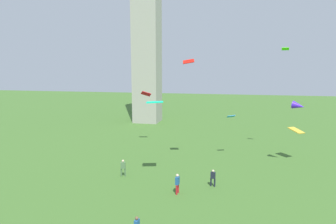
% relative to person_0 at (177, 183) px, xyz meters
% --- Properties ---
extents(person_0, '(0.34, 0.56, 1.82)m').
position_rel_person_0_xyz_m(person_0, '(0.00, 0.00, 0.00)').
color(person_0, red).
rests_on(person_0, ground_plane).
extents(person_1, '(0.50, 0.32, 1.63)m').
position_rel_person_0_xyz_m(person_1, '(2.99, 2.20, -0.11)').
color(person_1, '#1E2333').
rests_on(person_1, ground_plane).
extents(person_2, '(0.54, 0.37, 1.78)m').
position_rel_person_0_xyz_m(person_2, '(-6.14, 2.68, -0.02)').
color(person_2, '#51754C').
rests_on(person_2, ground_plane).
extents(kite_flying_0, '(1.82, 1.46, 0.18)m').
position_rel_person_0_xyz_m(kite_flying_0, '(-2.71, 2.63, 6.76)').
color(kite_flying_0, '#0CECAC').
extents(kite_flying_1, '(1.59, 1.43, 1.03)m').
position_rel_person_0_xyz_m(kite_flying_1, '(11.68, 9.33, 5.94)').
color(kite_flying_1, '#4B21E7').
extents(kite_flying_2, '(1.65, 1.27, 0.92)m').
position_rel_person_0_xyz_m(kite_flying_2, '(-7.46, 15.32, 6.40)').
color(kite_flying_2, red).
extents(kite_flying_3, '(1.34, 0.90, 0.61)m').
position_rel_person_0_xyz_m(kite_flying_3, '(-0.19, 7.54, 10.74)').
color(kite_flying_3, red).
extents(kite_flying_4, '(0.94, 0.69, 0.33)m').
position_rel_person_0_xyz_m(kite_flying_4, '(10.98, 14.69, 12.43)').
color(kite_flying_4, '#46ED0D').
extents(kite_flying_5, '(1.07, 0.87, 0.43)m').
position_rel_person_0_xyz_m(kite_flying_5, '(4.61, 11.61, 4.15)').
color(kite_flying_5, '#2F8EDB').
extents(kite_flying_6, '(1.92, 1.99, 0.56)m').
position_rel_person_0_xyz_m(kite_flying_6, '(12.28, 11.91, 2.68)').
color(kite_flying_6, gold).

